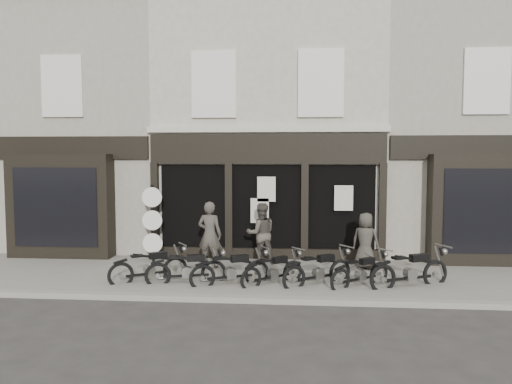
# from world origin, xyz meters

# --- Properties ---
(ground_plane) EXTENTS (90.00, 90.00, 0.00)m
(ground_plane) POSITION_xyz_m (0.00, 0.00, 0.00)
(ground_plane) COLOR #2D2B28
(ground_plane) RESTS_ON ground
(pavement) EXTENTS (30.00, 4.20, 0.12)m
(pavement) POSITION_xyz_m (0.00, 0.90, 0.06)
(pavement) COLOR slate
(pavement) RESTS_ON ground_plane
(kerb) EXTENTS (30.00, 0.25, 0.13)m
(kerb) POSITION_xyz_m (0.00, -1.25, 0.07)
(kerb) COLOR gray
(kerb) RESTS_ON ground_plane
(central_building) EXTENTS (7.30, 6.22, 8.34)m
(central_building) POSITION_xyz_m (0.00, 5.95, 4.08)
(central_building) COLOR #BCB7A1
(central_building) RESTS_ON ground
(neighbour_left) EXTENTS (5.60, 6.73, 8.34)m
(neighbour_left) POSITION_xyz_m (-6.35, 5.90, 4.04)
(neighbour_left) COLOR gray
(neighbour_left) RESTS_ON ground
(neighbour_right) EXTENTS (5.60, 6.73, 8.34)m
(neighbour_right) POSITION_xyz_m (6.35, 5.90, 4.04)
(neighbour_right) COLOR gray
(neighbour_right) RESTS_ON ground
(motorcycle_0) EXTENTS (1.82, 1.34, 0.98)m
(motorcycle_0) POSITION_xyz_m (-2.78, 0.05, 0.39)
(motorcycle_0) COLOR black
(motorcycle_0) RESTS_ON ground
(motorcycle_1) EXTENTS (1.97, 0.84, 0.97)m
(motorcycle_1) POSITION_xyz_m (-1.79, -0.08, 0.39)
(motorcycle_1) COLOR black
(motorcycle_1) RESTS_ON ground
(motorcycle_2) EXTENTS (1.91, 1.11, 0.98)m
(motorcycle_2) POSITION_xyz_m (-0.68, -0.11, 0.39)
(motorcycle_2) COLOR black
(motorcycle_2) RESTS_ON ground
(motorcycle_3) EXTENTS (1.57, 1.38, 0.90)m
(motorcycle_3) POSITION_xyz_m (0.34, 0.05, 0.36)
(motorcycle_3) COLOR black
(motorcycle_3) RESTS_ON ground
(motorcycle_4) EXTENTS (1.79, 1.38, 0.98)m
(motorcycle_4) POSITION_xyz_m (1.46, 0.07, 0.39)
(motorcycle_4) COLOR black
(motorcycle_4) RESTS_ON ground
(motorcycle_5) EXTENTS (1.62, 1.37, 0.92)m
(motorcycle_5) POSITION_xyz_m (2.49, 0.05, 0.36)
(motorcycle_5) COLOR black
(motorcycle_5) RESTS_ON ground
(motorcycle_6) EXTENTS (2.07, 1.20, 1.06)m
(motorcycle_6) POSITION_xyz_m (3.67, 0.04, 0.42)
(motorcycle_6) COLOR black
(motorcycle_6) RESTS_ON ground
(man_left) EXTENTS (0.74, 0.55, 1.87)m
(man_left) POSITION_xyz_m (-1.51, 1.55, 1.05)
(man_left) COLOR #3F3A34
(man_left) RESTS_ON pavement
(man_centre) EXTENTS (1.00, 0.86, 1.78)m
(man_centre) POSITION_xyz_m (-0.11, 2.15, 1.01)
(man_centre) COLOR #474139
(man_centre) RESTS_ON pavement
(man_right) EXTENTS (0.90, 0.76, 1.57)m
(man_right) POSITION_xyz_m (2.83, 1.80, 0.90)
(man_right) COLOR #3A3630
(man_right) RESTS_ON pavement
(advert_sign_post) EXTENTS (0.59, 0.38, 2.41)m
(advert_sign_post) POSITION_xyz_m (-3.32, 2.15, 1.17)
(advert_sign_post) COLOR black
(advert_sign_post) RESTS_ON ground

